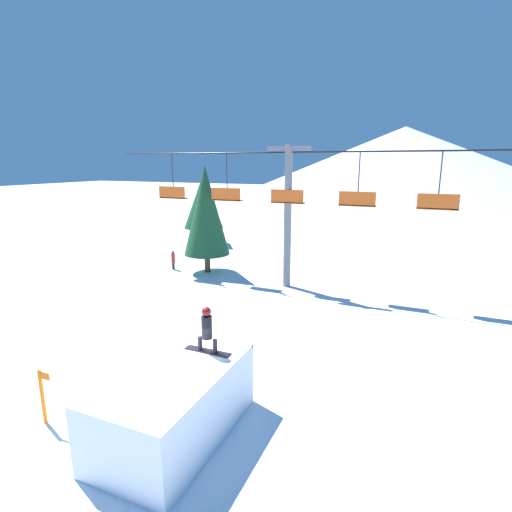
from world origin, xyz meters
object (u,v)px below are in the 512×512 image
snow_ramp (175,403)px  trail_marker (43,395)px  snowboarder (207,330)px  pine_tree_near (206,211)px  distant_skier (173,259)px

snow_ramp → trail_marker: (-3.44, -0.99, -0.06)m
snowboarder → trail_marker: (-3.70, -2.23, -1.60)m
pine_tree_near → distant_skier: 4.00m
trail_marker → pine_tree_near: bearing=104.0°
snow_ramp → snowboarder: snowboarder is taller
snow_ramp → snowboarder: bearing=78.1°
snow_ramp → pine_tree_near: (-7.13, 13.86, 3.00)m
snow_ramp → distant_skier: size_ratio=3.48×
snowboarder → trail_marker: snowboarder is taller
snow_ramp → distant_skier: 16.50m
pine_tree_near → distant_skier: bearing=-171.4°
distant_skier → snow_ramp: bearing=-54.9°
snow_ramp → pine_tree_near: 15.87m
pine_tree_near → snow_ramp: bearing=-62.8°
trail_marker → distant_skier: (-6.03, 14.50, -0.16)m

